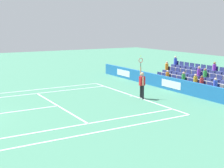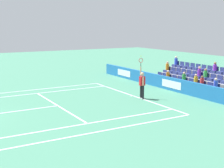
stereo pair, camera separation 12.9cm
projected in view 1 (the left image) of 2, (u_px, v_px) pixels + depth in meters
The scene contains 11 objects.
line_baseline at pixel (133, 96), 22.09m from camera, with size 10.97×0.10×0.01m, color white.
line_service at pixel (58, 106), 19.35m from camera, with size 8.23×0.10×0.01m, color white.
line_centre_service at pixel (4, 113), 17.75m from camera, with size 0.10×6.40×0.01m, color white.
line_singles_sideline_left at pixel (31, 94), 22.61m from camera, with size 0.10×11.89×0.01m, color white.
line_singles_sideline_right at pixel (80, 125), 15.64m from camera, with size 0.10×11.89×0.01m, color white.
line_doubles_sideline_left at pixel (25, 91), 23.77m from camera, with size 0.10×11.89×0.01m, color white.
line_doubles_sideline_right at pixel (92, 133), 14.48m from camera, with size 0.10×11.89×0.01m, color white.
line_centre_mark at pixel (132, 96), 22.04m from camera, with size 0.10×0.20×0.01m, color white.
sponsor_barrier at pixel (172, 84), 23.76m from camera, with size 19.78×0.22×0.98m.
tennis_player at pixel (142, 84), 21.05m from camera, with size 0.52×0.38×2.85m.
stadium_stand at pixel (195, 81), 24.89m from camera, with size 6.82×2.85×2.19m.
Camera 1 is at (-17.85, 0.31, 4.83)m, focal length 51.21 mm.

